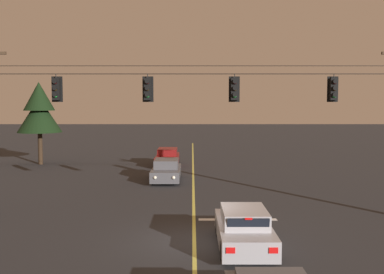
{
  "coord_description": "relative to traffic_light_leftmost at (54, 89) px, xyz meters",
  "views": [
    {
      "loc": [
        -0.08,
        -15.96,
        5.05
      ],
      "look_at": [
        0.0,
        4.62,
        3.47
      ],
      "focal_mm": 41.72,
      "sensor_mm": 36.0,
      "label": 1
    }
  ],
  "objects": [
    {
      "name": "ground_plane",
      "position": [
        6.03,
        -3.6,
        -5.65
      ],
      "size": [
        180.0,
        180.0,
        0.0
      ],
      "primitive_type": "plane",
      "color": "#28282B"
    },
    {
      "name": "lane_centre_stripe",
      "position": [
        6.03,
        6.02,
        -5.65
      ],
      "size": [
        0.14,
        60.0,
        0.01
      ],
      "primitive_type": "cube",
      "color": "#D1C64C",
      "rests_on": "ground"
    },
    {
      "name": "stop_bar_paint",
      "position": [
        7.93,
        -0.58,
        -5.65
      ],
      "size": [
        3.4,
        0.36,
        0.01
      ],
      "primitive_type": "cube",
      "color": "silver",
      "rests_on": "ground"
    },
    {
      "name": "signal_span_assembly",
      "position": [
        6.03,
        0.02,
        -1.64
      ],
      "size": [
        19.94,
        0.32,
        7.71
      ],
      "color": "#423021",
      "rests_on": "ground"
    },
    {
      "name": "traffic_light_leftmost",
      "position": [
        0.0,
        0.0,
        0.0
      ],
      "size": [
        0.48,
        0.41,
        1.22
      ],
      "color": "black"
    },
    {
      "name": "traffic_light_left_inner",
      "position": [
        4.0,
        0.0,
        0.0
      ],
      "size": [
        0.48,
        0.41,
        1.22
      ],
      "color": "black"
    },
    {
      "name": "traffic_light_centre",
      "position": [
        7.81,
        0.0,
        0.0
      ],
      "size": [
        0.48,
        0.41,
        1.22
      ],
      "color": "black"
    },
    {
      "name": "traffic_light_right_inner",
      "position": [
        12.14,
        0.0,
        0.0
      ],
      "size": [
        0.48,
        0.41,
        1.22
      ],
      "color": "black"
    },
    {
      "name": "car_waiting_near_lane",
      "position": [
        7.76,
        -4.3,
        -5.0
      ],
      "size": [
        1.8,
        4.33,
        1.39
      ],
      "color": "#A5A5AD",
      "rests_on": "ground"
    },
    {
      "name": "car_oncoming_lead",
      "position": [
        4.28,
        9.12,
        -5.0
      ],
      "size": [
        1.8,
        4.42,
        1.39
      ],
      "color": "#4C4C51",
      "rests_on": "ground"
    },
    {
      "name": "car_oncoming_trailing",
      "position": [
        3.96,
        16.12,
        -5.0
      ],
      "size": [
        1.8,
        4.42,
        1.39
      ],
      "color": "maroon",
      "rests_on": "ground"
    },
    {
      "name": "tree_verge_far",
      "position": [
        -6.53,
        16.86,
        -1.17
      ],
      "size": [
        3.58,
        3.58,
        6.75
      ],
      "color": "#332316",
      "rests_on": "ground"
    }
  ]
}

